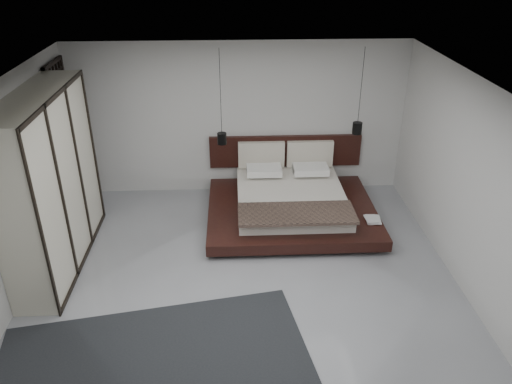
{
  "coord_description": "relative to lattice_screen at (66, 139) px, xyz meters",
  "views": [
    {
      "loc": [
        -0.11,
        -5.61,
        4.38
      ],
      "look_at": [
        0.22,
        1.2,
        0.85
      ],
      "focal_mm": 35.0,
      "sensor_mm": 36.0,
      "label": 1
    }
  ],
  "objects": [
    {
      "name": "floor",
      "position": [
        2.95,
        -2.45,
        -1.3
      ],
      "size": [
        6.0,
        6.0,
        0.0
      ],
      "primitive_type": "plane",
      "color": "#96999F",
      "rests_on": "ground"
    },
    {
      "name": "ceiling",
      "position": [
        2.95,
        -2.45,
        1.5
      ],
      "size": [
        6.0,
        6.0,
        0.0
      ],
      "primitive_type": "plane",
      "rotation": [
        3.14,
        0.0,
        0.0
      ],
      "color": "white",
      "rests_on": "wall_back"
    },
    {
      "name": "wall_back",
      "position": [
        2.95,
        0.55,
        0.1
      ],
      "size": [
        6.0,
        0.0,
        6.0
      ],
      "primitive_type": "plane",
      "rotation": [
        1.57,
        0.0,
        0.0
      ],
      "color": "beige",
      "rests_on": "floor"
    },
    {
      "name": "wall_left",
      "position": [
        -0.05,
        -2.45,
        0.1
      ],
      "size": [
        0.0,
        6.0,
        6.0
      ],
      "primitive_type": "plane",
      "rotation": [
        1.57,
        0.0,
        1.57
      ],
      "color": "beige",
      "rests_on": "floor"
    },
    {
      "name": "wall_right",
      "position": [
        5.95,
        -2.45,
        0.1
      ],
      "size": [
        0.0,
        6.0,
        6.0
      ],
      "primitive_type": "plane",
      "rotation": [
        1.57,
        0.0,
        -1.57
      ],
      "color": "beige",
      "rests_on": "floor"
    },
    {
      "name": "lattice_screen",
      "position": [
        0.0,
        0.0,
        0.0
      ],
      "size": [
        0.05,
        0.9,
        2.6
      ],
      "primitive_type": "cube",
      "color": "black",
      "rests_on": "floor"
    },
    {
      "name": "bed",
      "position": [
        3.8,
        -0.54,
        -1.01
      ],
      "size": [
        2.81,
        2.41,
        1.08
      ],
      "color": "black",
      "rests_on": "floor"
    },
    {
      "name": "book_lower",
      "position": [
        4.95,
        -1.2,
        -1.02
      ],
      "size": [
        0.26,
        0.33,
        0.03
      ],
      "primitive_type": "imported",
      "rotation": [
        0.0,
        0.0,
        -0.12
      ],
      "color": "#99724C",
      "rests_on": "bed"
    },
    {
      "name": "book_upper",
      "position": [
        4.93,
        -1.23,
        -1.0
      ],
      "size": [
        0.21,
        0.27,
        0.02
      ],
      "primitive_type": "imported",
      "rotation": [
        0.0,
        0.0,
        0.05
      ],
      "color": "#99724C",
      "rests_on": "book_lower"
    },
    {
      "name": "pendant_left",
      "position": [
        2.64,
        -0.1,
        -0.0
      ],
      "size": [
        0.16,
        0.16,
        1.61
      ],
      "color": "black",
      "rests_on": "ceiling"
    },
    {
      "name": "pendant_right",
      "position": [
        4.95,
        -0.1,
        0.14
      ],
      "size": [
        0.16,
        0.16,
        1.47
      ],
      "color": "black",
      "rests_on": "ceiling"
    },
    {
      "name": "wardrobe",
      "position": [
        0.25,
        -1.68,
        -0.02
      ],
      "size": [
        0.61,
        2.6,
        2.55
      ],
      "color": "beige",
      "rests_on": "floor"
    }
  ]
}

